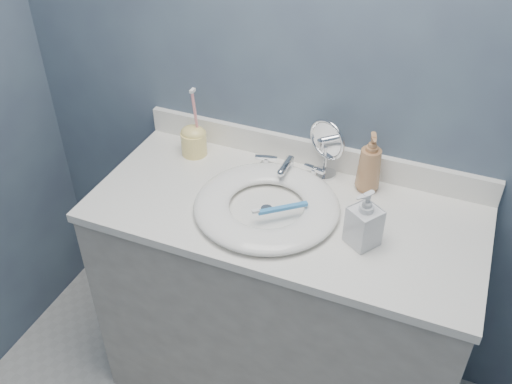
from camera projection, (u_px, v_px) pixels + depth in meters
The scene contains 12 objects.
back_wall at pixel (319, 77), 1.78m from camera, with size 2.20×0.02×2.40m, color #3F495E.
vanity_cabinet at pixel (281, 307), 2.04m from camera, with size 1.20×0.55×0.85m, color #B7B1A7.
countertop at pixel (285, 212), 1.78m from camera, with size 1.22×0.57×0.03m, color white.
backsplash at pixel (312, 153), 1.93m from camera, with size 1.22×0.02×0.09m, color white.
basin at pixel (267, 205), 1.75m from camera, with size 0.45×0.45×0.04m, color white, non-canonical shape.
drain at pixel (267, 209), 1.76m from camera, with size 0.04×0.04×0.01m, color silver.
faucet at pixel (288, 169), 1.89m from camera, with size 0.25×0.13×0.07m.
makeup_mirror at pixel (327, 146), 1.84m from camera, with size 0.13×0.08×0.21m.
soap_bottle_amber at pixel (370, 162), 1.79m from camera, with size 0.08×0.08×0.20m, color #AB774D.
soap_bottle_clear at pixel (365, 218), 1.59m from camera, with size 0.08×0.08×0.18m, color silver.
toothbrush_holder at pixel (194, 139), 1.98m from camera, with size 0.09×0.09×0.26m.
toothbrush_lying at pixel (281, 209), 1.70m from camera, with size 0.14×0.12×0.02m.
Camera 1 is at (0.44, -0.33, 1.99)m, focal length 40.00 mm.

